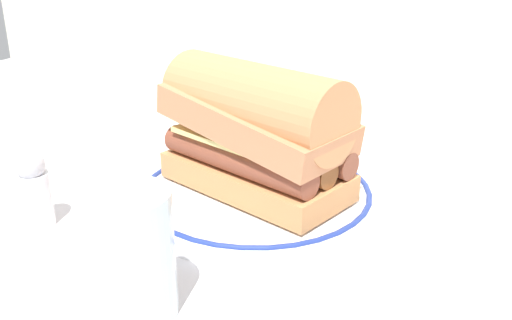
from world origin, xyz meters
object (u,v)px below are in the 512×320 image
Objects in this scene: drinking_glass at (137,265)px; salt_shaker at (34,190)px; sausage_sandwich at (256,128)px; plate at (256,194)px.

salt_shaker is (-0.17, 0.06, -0.01)m from drinking_glass.
plate is at bearing 148.59° from sausage_sandwich.
sausage_sandwich is at bearing 93.85° from drinking_glass.
sausage_sandwich is 0.20m from drinking_glass.
salt_shaker reaches higher than plate.
plate is 0.07m from sausage_sandwich.
sausage_sandwich reaches higher than drinking_glass.
drinking_glass reaches higher than plate.
sausage_sandwich reaches higher than salt_shaker.
plate is at bearing 42.02° from salt_shaker.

